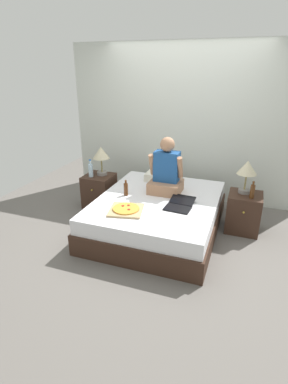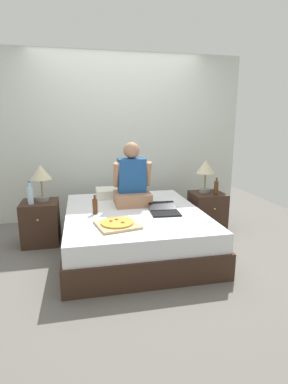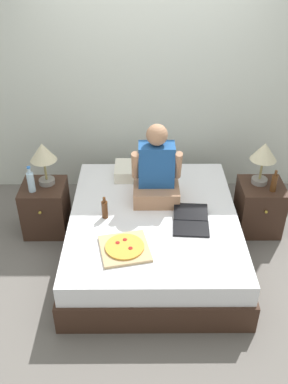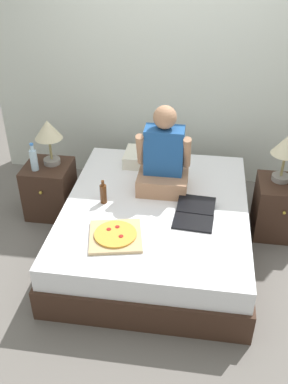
{
  "view_description": "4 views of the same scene",
  "coord_description": "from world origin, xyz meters",
  "px_view_note": "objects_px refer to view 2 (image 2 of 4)",
  "views": [
    {
      "loc": [
        1.09,
        -3.54,
        2.12
      ],
      "look_at": [
        -0.12,
        -0.22,
        0.64
      ],
      "focal_mm": 28.0,
      "sensor_mm": 36.0,
      "label": 1
    },
    {
      "loc": [
        -0.59,
        -3.35,
        1.5
      ],
      "look_at": [
        0.12,
        -0.0,
        0.69
      ],
      "focal_mm": 28.0,
      "sensor_mm": 36.0,
      "label": 2
    },
    {
      "loc": [
        -0.11,
        -3.22,
        2.86
      ],
      "look_at": [
        -0.09,
        -0.05,
        0.76
      ],
      "focal_mm": 40.0,
      "sensor_mm": 36.0,
      "label": 3
    },
    {
      "loc": [
        0.33,
        -3.01,
        2.58
      ],
      "look_at": [
        -0.1,
        -0.06,
        0.63
      ],
      "focal_mm": 40.0,
      "sensor_mm": 36.0,
      "label": 4
    }
  ],
  "objects_px": {
    "beer_bottle": "(216,187)",
    "person_seated": "(132,182)",
    "beer_bottle_on_bed": "(95,206)",
    "pizza_box": "(117,224)",
    "water_bottle": "(30,195)",
    "nightstand_right": "(207,212)",
    "nightstand_left": "(41,222)",
    "lamp_on_right_nightstand": "(206,169)",
    "lamp_on_left_nightstand": "(41,175)",
    "bed": "(134,230)",
    "laptop": "(165,211)"
  },
  "relations": [
    {
      "from": "lamp_on_right_nightstand",
      "to": "lamp_on_left_nightstand",
      "type": "bearing_deg",
      "value": 180.0
    },
    {
      "from": "lamp_on_right_nightstand",
      "to": "laptop",
      "type": "bearing_deg",
      "value": -140.85
    },
    {
      "from": "beer_bottle",
      "to": "pizza_box",
      "type": "xyz_separation_m",
      "value": [
        -1.44,
        -0.8,
        -0.14
      ]
    },
    {
      "from": "bed",
      "to": "laptop",
      "type": "relative_size",
      "value": 4.49
    },
    {
      "from": "lamp_on_right_nightstand",
      "to": "beer_bottle_on_bed",
      "type": "xyz_separation_m",
      "value": [
        -1.53,
        -0.49,
        -0.3
      ]
    },
    {
      "from": "laptop",
      "to": "beer_bottle_on_bed",
      "type": "bearing_deg",
      "value": 171.36
    },
    {
      "from": "lamp_on_right_nightstand",
      "to": "beer_bottle_on_bed",
      "type": "height_order",
      "value": "lamp_on_right_nightstand"
    },
    {
      "from": "bed",
      "to": "beer_bottle_on_bed",
      "type": "height_order",
      "value": "beer_bottle_on_bed"
    },
    {
      "from": "lamp_on_left_nightstand",
      "to": "laptop",
      "type": "height_order",
      "value": "lamp_on_left_nightstand"
    },
    {
      "from": "pizza_box",
      "to": "water_bottle",
      "type": "bearing_deg",
      "value": 139.25
    },
    {
      "from": "pizza_box",
      "to": "laptop",
      "type": "bearing_deg",
      "value": 29.77
    },
    {
      "from": "lamp_on_left_nightstand",
      "to": "beer_bottle",
      "type": "distance_m",
      "value": 2.27
    },
    {
      "from": "water_bottle",
      "to": "person_seated",
      "type": "relative_size",
      "value": 0.35
    },
    {
      "from": "lamp_on_left_nightstand",
      "to": "laptop",
      "type": "relative_size",
      "value": 1.03
    },
    {
      "from": "pizza_box",
      "to": "beer_bottle_on_bed",
      "type": "height_order",
      "value": "beer_bottle_on_bed"
    },
    {
      "from": "pizza_box",
      "to": "beer_bottle_on_bed",
      "type": "bearing_deg",
      "value": 113.26
    },
    {
      "from": "water_bottle",
      "to": "person_seated",
      "type": "bearing_deg",
      "value": -1.58
    },
    {
      "from": "bed",
      "to": "laptop",
      "type": "height_order",
      "value": "laptop"
    },
    {
      "from": "person_seated",
      "to": "pizza_box",
      "type": "distance_m",
      "value": 0.87
    },
    {
      "from": "bed",
      "to": "pizza_box",
      "type": "relative_size",
      "value": 4.12
    },
    {
      "from": "person_seated",
      "to": "bed",
      "type": "bearing_deg",
      "value": -95.95
    },
    {
      "from": "nightstand_right",
      "to": "person_seated",
      "type": "distance_m",
      "value": 1.2
    },
    {
      "from": "beer_bottle",
      "to": "person_seated",
      "type": "bearing_deg",
      "value": -178.82
    },
    {
      "from": "nightstand_right",
      "to": "person_seated",
      "type": "xyz_separation_m",
      "value": [
        -1.08,
        -0.12,
        0.49
      ]
    },
    {
      "from": "nightstand_right",
      "to": "laptop",
      "type": "xyz_separation_m",
      "value": [
        -0.78,
        -0.56,
        0.23
      ]
    },
    {
      "from": "pizza_box",
      "to": "nightstand_right",
      "type": "bearing_deg",
      "value": 33.24
    },
    {
      "from": "bed",
      "to": "laptop",
      "type": "distance_m",
      "value": 0.45
    },
    {
      "from": "lamp_on_right_nightstand",
      "to": "nightstand_right",
      "type": "bearing_deg",
      "value": -59.07
    },
    {
      "from": "lamp_on_right_nightstand",
      "to": "nightstand_left",
      "type": "bearing_deg",
      "value": -178.69
    },
    {
      "from": "bed",
      "to": "water_bottle",
      "type": "height_order",
      "value": "water_bottle"
    },
    {
      "from": "person_seated",
      "to": "nightstand_right",
      "type": "bearing_deg",
      "value": 6.51
    },
    {
      "from": "lamp_on_left_nightstand",
      "to": "water_bottle",
      "type": "height_order",
      "value": "lamp_on_left_nightstand"
    },
    {
      "from": "nightstand_left",
      "to": "nightstand_right",
      "type": "xyz_separation_m",
      "value": [
        2.22,
        0.0,
        0.0
      ]
    },
    {
      "from": "laptop",
      "to": "beer_bottle_on_bed",
      "type": "distance_m",
      "value": 0.8
    },
    {
      "from": "nightstand_right",
      "to": "beer_bottle_on_bed",
      "type": "distance_m",
      "value": 1.65
    },
    {
      "from": "lamp_on_left_nightstand",
      "to": "beer_bottle",
      "type": "relative_size",
      "value": 1.96
    },
    {
      "from": "nightstand_left",
      "to": "nightstand_right",
      "type": "distance_m",
      "value": 2.22
    },
    {
      "from": "water_bottle",
      "to": "beer_bottle_on_bed",
      "type": "xyz_separation_m",
      "value": [
        0.74,
        -0.35,
        -0.08
      ]
    },
    {
      "from": "person_seated",
      "to": "pizza_box",
      "type": "height_order",
      "value": "person_seated"
    },
    {
      "from": "pizza_box",
      "to": "beer_bottle",
      "type": "bearing_deg",
      "value": 28.99
    },
    {
      "from": "water_bottle",
      "to": "laptop",
      "type": "bearing_deg",
      "value": -17.14
    },
    {
      "from": "bed",
      "to": "water_bottle",
      "type": "distance_m",
      "value": 1.3
    },
    {
      "from": "bed",
      "to": "nightstand_left",
      "type": "height_order",
      "value": "nightstand_left"
    },
    {
      "from": "beer_bottle_on_bed",
      "to": "pizza_box",
      "type": "bearing_deg",
      "value": -66.74
    },
    {
      "from": "water_bottle",
      "to": "lamp_on_right_nightstand",
      "type": "relative_size",
      "value": 0.61
    },
    {
      "from": "nightstand_right",
      "to": "person_seated",
      "type": "bearing_deg",
      "value": -173.49
    },
    {
      "from": "person_seated",
      "to": "beer_bottle_on_bed",
      "type": "distance_m",
      "value": 0.61
    },
    {
      "from": "bed",
      "to": "beer_bottle_on_bed",
      "type": "relative_size",
      "value": 8.9
    },
    {
      "from": "lamp_on_right_nightstand",
      "to": "pizza_box",
      "type": "height_order",
      "value": "lamp_on_right_nightstand"
    },
    {
      "from": "lamp_on_left_nightstand",
      "to": "water_bottle",
      "type": "distance_m",
      "value": 0.28
    }
  ]
}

